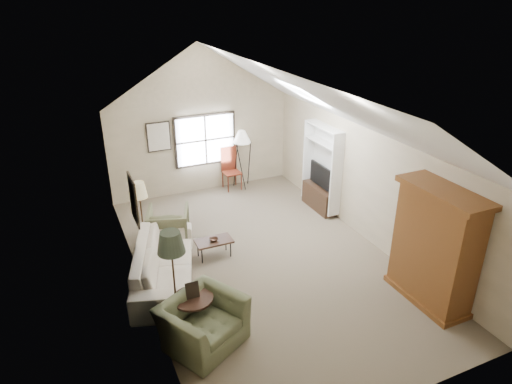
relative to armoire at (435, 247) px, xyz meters
name	(u,v)px	position (x,y,z in m)	size (l,w,h in m)	color
room_shell	(265,110)	(-2.18, 2.40, 2.11)	(5.01, 8.01, 4.00)	#6E624F
window	(205,140)	(-2.08, 6.36, 0.35)	(1.72, 0.08, 1.42)	black
skylight	(303,93)	(-0.88, 3.30, 2.12)	(0.80, 1.20, 0.52)	white
wall_art	(147,166)	(-4.06, 4.34, 0.63)	(1.97, 3.71, 0.88)	black
armoire	(435,247)	(0.00, 0.00, 0.00)	(0.60, 1.50, 2.20)	brown
tv_alcove	(322,167)	(0.16, 4.00, 0.05)	(0.32, 1.30, 2.10)	white
media_console	(319,198)	(0.14, 4.00, -0.80)	(0.34, 1.18, 0.60)	#382316
tv_panel	(321,176)	(0.14, 4.00, -0.18)	(0.05, 0.90, 0.55)	black
sofa	(164,263)	(-4.24, 2.54, -0.71)	(2.67, 1.04, 0.78)	beige
armchair_near	(203,323)	(-4.10, 0.60, -0.71)	(1.21, 1.06, 0.79)	#545B3F
armchair_far	(169,225)	(-3.79, 3.95, -0.69)	(0.87, 0.90, 0.82)	#5A5C40
coffee_table	(214,248)	(-3.08, 2.95, -0.90)	(0.77, 0.43, 0.39)	#382117
bowl	(214,239)	(-3.08, 2.95, -0.68)	(0.19, 0.19, 0.05)	#3A2117
side_table	(194,314)	(-4.14, 0.94, -0.77)	(0.67, 0.67, 0.67)	#371F16
side_chair	(232,169)	(-1.43, 6.10, -0.51)	(0.46, 0.46, 1.18)	brown
tripod_lamp	(242,159)	(-1.12, 6.10, -0.25)	(0.49, 0.49, 1.70)	white
dark_lamp	(174,281)	(-4.38, 1.14, -0.17)	(0.45, 0.45, 1.86)	black
tan_lamp	(142,217)	(-4.38, 3.74, -0.26)	(0.33, 0.33, 1.67)	tan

